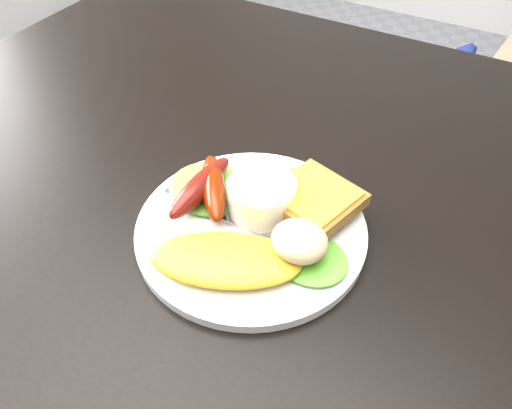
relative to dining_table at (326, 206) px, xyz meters
The scene contains 12 objects.
dining_table is the anchor object (origin of this frame).
plate 0.11m from the dining_table, 115.39° to the right, with size 0.23×0.23×0.01m, color white.
lettuce_left 0.13m from the dining_table, 146.44° to the right, with size 0.09×0.08×0.01m, color green.
lettuce_right 0.12m from the dining_table, 75.38° to the right, with size 0.07×0.06×0.01m, color #2D841B.
omelette 0.16m from the dining_table, 104.31° to the right, with size 0.14×0.07×0.02m, color yellow.
sausage_a 0.15m from the dining_table, 140.03° to the right, with size 0.02×0.10×0.02m, color #650F0B.
sausage_b 0.14m from the dining_table, 138.78° to the right, with size 0.02×0.10×0.02m, color #721204.
ramekin 0.10m from the dining_table, 122.51° to the right, with size 0.07×0.07×0.04m, color white.
toast_a 0.06m from the dining_table, 116.74° to the right, with size 0.07×0.07×0.01m, color #955433.
toast_b 0.07m from the dining_table, 87.00° to the right, with size 0.08×0.08×0.01m, color #985024.
potato_salad 0.12m from the dining_table, 82.17° to the right, with size 0.05×0.05×0.03m, color beige.
fork 0.13m from the dining_table, 127.77° to the right, with size 0.14×0.01×0.00m, color #ADAFB7.
Camera 1 is at (0.13, -0.39, 1.12)m, focal length 35.00 mm.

